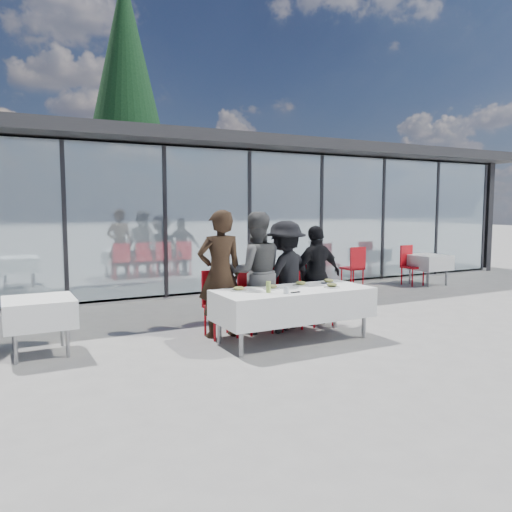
% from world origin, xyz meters
% --- Properties ---
extents(ground, '(90.00, 90.00, 0.00)m').
position_xyz_m(ground, '(0.00, 0.00, 0.00)').
color(ground, gray).
rests_on(ground, ground).
extents(pavilion, '(14.80, 8.80, 3.44)m').
position_xyz_m(pavilion, '(2.00, 8.16, 2.15)').
color(pavilion, gray).
rests_on(pavilion, ground).
extents(treeline, '(62.50, 2.00, 4.40)m').
position_xyz_m(treeline, '(-2.00, 28.00, 2.20)').
color(treeline, '#133C14').
rests_on(treeline, ground).
extents(dining_table, '(2.26, 0.96, 0.75)m').
position_xyz_m(dining_table, '(-0.29, 0.03, 0.54)').
color(dining_table, white).
rests_on(dining_table, ground).
extents(diner_a, '(0.73, 0.73, 1.87)m').
position_xyz_m(diner_a, '(-1.12, 0.72, 0.94)').
color(diner_a, '#2F2015').
rests_on(diner_a, ground).
extents(diner_chair_a, '(0.44, 0.44, 0.97)m').
position_xyz_m(diner_chair_a, '(-1.12, 0.78, 0.54)').
color(diner_chair_a, red).
rests_on(diner_chair_a, ground).
extents(diner_b, '(1.08, 1.08, 1.84)m').
position_xyz_m(diner_b, '(-0.54, 0.72, 0.92)').
color(diner_b, '#535353').
rests_on(diner_b, ground).
extents(diner_chair_b, '(0.44, 0.44, 0.97)m').
position_xyz_m(diner_chair_b, '(-0.54, 0.78, 0.54)').
color(diner_chair_b, red).
rests_on(diner_chair_b, ground).
extents(diner_c, '(1.39, 1.39, 1.70)m').
position_xyz_m(diner_c, '(-0.01, 0.72, 0.85)').
color(diner_c, black).
rests_on(diner_c, ground).
extents(diner_chair_c, '(0.44, 0.44, 0.97)m').
position_xyz_m(diner_chair_c, '(-0.01, 0.78, 0.54)').
color(diner_chair_c, red).
rests_on(diner_chair_c, ground).
extents(diner_d, '(1.03, 1.03, 1.62)m').
position_xyz_m(diner_d, '(0.58, 0.72, 0.81)').
color(diner_d, black).
rests_on(diner_d, ground).
extents(diner_chair_d, '(0.44, 0.44, 0.97)m').
position_xyz_m(diner_chair_d, '(0.58, 0.78, 0.54)').
color(diner_chair_d, red).
rests_on(diner_chair_d, ground).
extents(plate_a, '(0.24, 0.24, 0.07)m').
position_xyz_m(plate_a, '(-1.05, 0.23, 0.78)').
color(plate_a, white).
rests_on(plate_a, dining_table).
extents(plate_b, '(0.24, 0.24, 0.07)m').
position_xyz_m(plate_b, '(-0.58, 0.15, 0.78)').
color(plate_b, white).
rests_on(plate_b, dining_table).
extents(plate_c, '(0.24, 0.24, 0.07)m').
position_xyz_m(plate_c, '(-0.03, 0.24, 0.78)').
color(plate_c, white).
rests_on(plate_c, dining_table).
extents(plate_d, '(0.24, 0.24, 0.07)m').
position_xyz_m(plate_d, '(0.47, 0.23, 0.78)').
color(plate_d, white).
rests_on(plate_d, dining_table).
extents(plate_extra, '(0.24, 0.24, 0.07)m').
position_xyz_m(plate_extra, '(0.27, -0.13, 0.78)').
color(plate_extra, white).
rests_on(plate_extra, dining_table).
extents(juice_bottle, '(0.06, 0.06, 0.16)m').
position_xyz_m(juice_bottle, '(-0.76, -0.08, 0.83)').
color(juice_bottle, '#96B54B').
rests_on(juice_bottle, dining_table).
extents(drinking_glasses, '(0.07, 0.07, 0.10)m').
position_xyz_m(drinking_glasses, '(-0.59, -0.27, 0.80)').
color(drinking_glasses, silver).
rests_on(drinking_glasses, dining_table).
extents(folded_eyeglasses, '(0.14, 0.03, 0.01)m').
position_xyz_m(folded_eyeglasses, '(-0.43, -0.26, 0.76)').
color(folded_eyeglasses, black).
rests_on(folded_eyeglasses, dining_table).
extents(spare_table_left, '(0.86, 0.86, 0.74)m').
position_xyz_m(spare_table_left, '(-3.56, 0.97, 0.55)').
color(spare_table_left, white).
rests_on(spare_table_left, ground).
extents(spare_table_right, '(0.86, 0.86, 0.74)m').
position_xyz_m(spare_table_right, '(5.43, 2.91, 0.55)').
color(spare_table_right, white).
rests_on(spare_table_right, ground).
extents(spare_chair_a, '(0.50, 0.50, 0.97)m').
position_xyz_m(spare_chair_a, '(5.02, 3.12, 0.54)').
color(spare_chair_a, red).
rests_on(spare_chair_a, ground).
extents(spare_chair_b, '(0.44, 0.44, 0.97)m').
position_xyz_m(spare_chair_b, '(3.56, 3.43, 0.54)').
color(spare_chair_b, red).
rests_on(spare_chair_b, ground).
extents(lounger, '(0.70, 1.37, 0.72)m').
position_xyz_m(lounger, '(2.66, 3.56, 0.26)').
color(lounger, silver).
rests_on(lounger, ground).
extents(conifer_tree, '(4.00, 4.00, 10.50)m').
position_xyz_m(conifer_tree, '(0.50, 13.00, 5.99)').
color(conifer_tree, '#382316').
rests_on(conifer_tree, ground).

